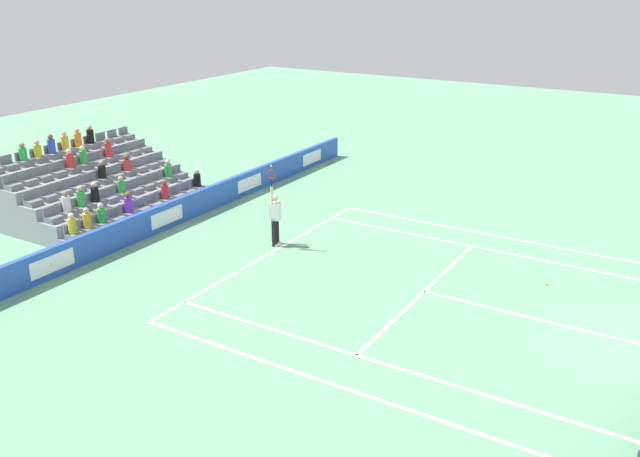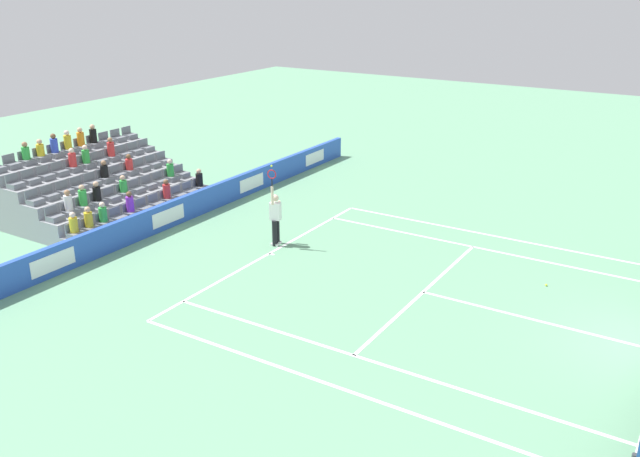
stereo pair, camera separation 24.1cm
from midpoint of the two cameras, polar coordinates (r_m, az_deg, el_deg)
line_baseline at (r=22.43m, az=-4.61°, el=-2.12°), size 10.97×0.10×0.01m
line_service at (r=19.97m, az=8.37°, el=-5.25°), size 8.23×0.10×0.01m
line_centre_service at (r=19.13m, az=17.27°, el=-7.23°), size 0.10×6.40×0.01m
line_singles_sideline_left at (r=16.50m, az=4.09°, el=-10.97°), size 0.10×11.89×0.01m
line_singles_sideline_right at (r=23.40m, az=13.39°, el=-1.65°), size 0.10×11.89×0.01m
line_doubles_sideline_left at (r=15.48m, az=1.69°, el=-13.26°), size 0.10×11.89×0.01m
line_doubles_sideline_right at (r=24.63m, az=14.40°, el=-0.62°), size 0.10×11.89×0.01m
line_centre_mark at (r=22.37m, az=-4.40°, el=-2.17°), size 0.10×0.20×0.01m
sponsor_barrier at (r=25.04m, az=-13.15°, el=1.00°), size 24.66×0.22×0.95m
tennis_player at (r=22.80m, az=-4.10°, el=0.94°), size 0.53×0.40×2.85m
stadium_stand at (r=27.45m, az=-18.61°, el=2.95°), size 6.82×4.75×3.04m
loose_tennis_ball at (r=21.20m, az=18.13°, el=-4.44°), size 0.07×0.07×0.07m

